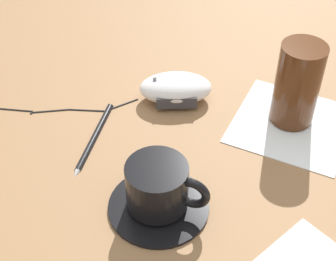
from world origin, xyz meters
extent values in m
plane|color=olive|center=(0.00, 0.00, 0.00)|extent=(3.00, 3.00, 0.00)
cylinder|color=black|center=(0.03, 0.10, 0.00)|extent=(0.12, 0.12, 0.01)
cylinder|color=black|center=(0.03, 0.10, 0.04)|extent=(0.07, 0.07, 0.06)
torus|color=black|center=(-0.01, 0.10, 0.04)|extent=(0.04, 0.01, 0.04)
ellipsoid|color=silver|center=(0.07, -0.10, 0.02)|extent=(0.12, 0.10, 0.04)
cylinder|color=#38383D|center=(0.10, -0.09, 0.03)|extent=(0.01, 0.01, 0.01)
cube|color=#38383D|center=(0.06, -0.07, 0.01)|extent=(0.06, 0.02, 0.02)
cube|color=#38383D|center=(0.08, -0.12, 0.01)|extent=(0.06, 0.02, 0.02)
cylinder|color=black|center=(0.14, -0.06, 0.00)|extent=(0.04, 0.04, 0.00)
cylinder|color=black|center=(0.19, -0.03, 0.00)|extent=(0.05, 0.02, 0.00)
cylinder|color=black|center=(0.24, -0.01, 0.00)|extent=(0.05, 0.03, 0.00)
cylinder|color=black|center=(0.29, 0.00, 0.00)|extent=(0.05, 0.01, 0.00)
sphere|color=black|center=(0.13, -0.08, 0.00)|extent=(0.00, 0.00, 0.00)
sphere|color=black|center=(0.16, -0.04, 0.00)|extent=(0.00, 0.00, 0.00)
sphere|color=black|center=(0.21, -0.03, 0.00)|extent=(0.00, 0.00, 0.00)
sphere|color=black|center=(0.26, 0.00, 0.00)|extent=(0.00, 0.00, 0.00)
cube|color=white|center=(-0.10, -0.09, 0.00)|extent=(0.17, 0.17, 0.00)
cylinder|color=#4C2814|center=(-0.09, -0.11, 0.06)|extent=(0.06, 0.06, 0.12)
cylinder|color=black|center=(0.15, 0.01, 0.00)|extent=(0.02, 0.13, 0.01)
cone|color=silver|center=(0.15, 0.09, 0.00)|extent=(0.01, 0.01, 0.01)
camera|label=1|loc=(-0.10, 0.47, 0.48)|focal=55.00mm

